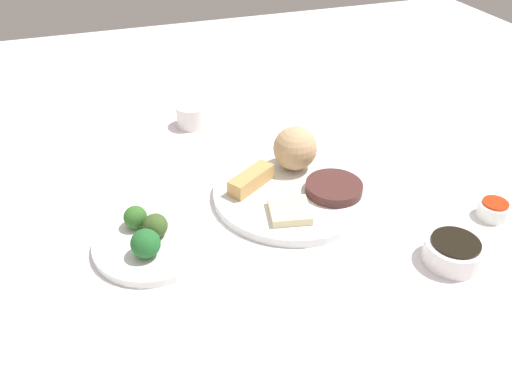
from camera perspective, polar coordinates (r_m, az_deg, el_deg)
The scene contains 15 objects.
tabletop at distance 0.94m, azimuth 5.14°, elevation -1.32°, with size 2.20×2.20×0.02m, color white.
main_plate at distance 0.94m, azimuth 4.03°, elevation -0.07°, with size 0.29×0.29×0.02m, color white.
rice_scoop at distance 0.97m, azimuth 4.39°, elevation 4.89°, with size 0.08×0.08×0.08m, color tan.
spring_roll at distance 0.93m, azimuth -0.55°, elevation 1.38°, with size 0.10×0.03×0.03m, color tan.
crab_rangoon_wonton at distance 0.87m, azimuth 3.79°, elevation -2.11°, with size 0.07×0.07×0.01m, color beige.
stir_fry_heap at distance 0.93m, azimuth 8.70°, elevation 0.48°, with size 0.10×0.10×0.02m, color #4B2725.
broccoli_plate at distance 0.85m, azimuth -11.38°, elevation -5.52°, with size 0.19×0.19×0.01m, color white.
broccoli_floret_0 at distance 0.83m, azimuth -11.18°, elevation -3.71°, with size 0.04×0.04×0.04m, color #3C5724.
broccoli_floret_1 at distance 0.80m, azimuth -12.25°, elevation -5.65°, with size 0.05×0.05×0.05m, color #21642C.
broccoli_floret_2 at distance 0.86m, azimuth -13.36°, elevation -2.65°, with size 0.04×0.04×0.04m, color #336A28.
soy_sauce_bowl at distance 0.85m, azimuth 21.19°, elevation -6.30°, with size 0.09×0.09×0.04m, color white.
soy_sauce_bowl_liquid at distance 0.84m, azimuth 21.48°, elevation -5.26°, with size 0.07×0.07×0.00m, color black.
sauce_ramekin_sweet_and_sour at distance 0.97m, azimuth 25.01°, elevation -1.87°, with size 0.05×0.05×0.03m, color white.
sauce_ramekin_sweet_and_sour_liquid at distance 0.97m, azimuth 25.24°, elevation -1.12°, with size 0.04×0.04×0.00m, color red.
teacup at distance 1.17m, azimuth -7.19°, elevation 8.47°, with size 0.07×0.07×0.05m, color white.
Camera 1 is at (0.32, 0.69, 0.57)m, focal length 35.77 mm.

